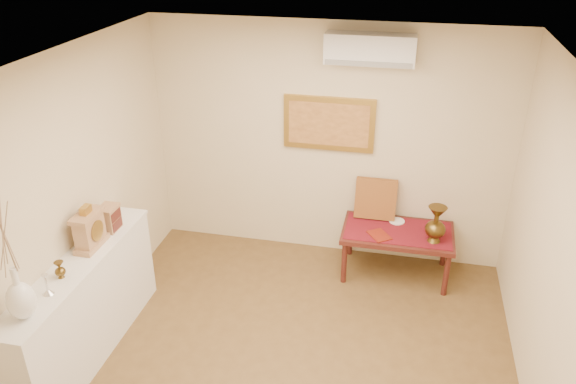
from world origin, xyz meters
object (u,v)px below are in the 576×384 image
(mantel_clock, at_px, (90,230))
(wooden_chest, at_px, (109,218))
(brass_urn_tall, at_px, (436,221))
(white_vase, at_px, (9,255))
(low_table, at_px, (397,236))
(display_ledge, at_px, (86,308))

(mantel_clock, bearing_deg, wooden_chest, 87.45)
(brass_urn_tall, bearing_deg, wooden_chest, -159.07)
(white_vase, xyz_separation_m, wooden_chest, (-0.01, 1.31, -0.43))
(wooden_chest, height_order, low_table, wooden_chest)
(display_ledge, relative_size, mantel_clock, 4.93)
(display_ledge, height_order, low_table, display_ledge)
(brass_urn_tall, height_order, mantel_clock, mantel_clock)
(mantel_clock, relative_size, wooden_chest, 1.68)
(display_ledge, distance_m, low_table, 3.27)
(display_ledge, xyz_separation_m, low_table, (2.67, 1.88, -0.01))
(display_ledge, bearing_deg, mantel_clock, 89.86)
(white_vase, height_order, low_table, white_vase)
(mantel_clock, bearing_deg, white_vase, -88.81)
(mantel_clock, height_order, low_table, mantel_clock)
(wooden_chest, relative_size, low_table, 0.20)
(brass_urn_tall, distance_m, wooden_chest, 3.27)
(mantel_clock, xyz_separation_m, wooden_chest, (0.01, 0.31, -0.05))
(brass_urn_tall, height_order, low_table, brass_urn_tall)
(mantel_clock, distance_m, wooden_chest, 0.32)
(mantel_clock, height_order, wooden_chest, mantel_clock)
(brass_urn_tall, xyz_separation_m, wooden_chest, (-3.04, -1.16, 0.30))
(white_vase, xyz_separation_m, display_ledge, (-0.02, 0.73, -1.04))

